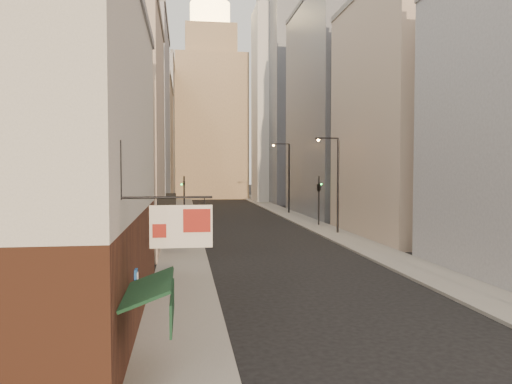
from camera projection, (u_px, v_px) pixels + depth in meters
name	position (u px, v px, depth m)	size (l,w,h in m)	color
sidewalk_left	(183.00, 213.00, 64.37)	(3.00, 140.00, 0.15)	gray
sidewalk_right	(282.00, 212.00, 66.23)	(3.00, 140.00, 0.15)	gray
near_building_left	(56.00, 158.00, 17.98)	(8.30, 23.04, 12.30)	brown
left_bldg_beige	(102.00, 135.00, 34.56)	(8.00, 12.00, 16.00)	#BAA38F
left_bldg_grey	(128.00, 126.00, 50.29)	(8.00, 16.00, 20.00)	gray
left_bldg_tan	(143.00, 149.00, 68.16)	(8.00, 18.00, 17.00)	#9C8160
left_bldg_wingrid	(152.00, 134.00, 87.78)	(8.00, 20.00, 24.00)	gray
right_bldg_beige	(405.00, 118.00, 41.87)	(8.00, 16.00, 20.00)	#BAA38F
right_bldg_wingrid	(334.00, 110.00, 61.51)	(8.00, 20.00, 26.00)	gray
highrise	(320.00, 58.00, 89.49)	(21.00, 23.00, 51.20)	gray
clock_tower	(210.00, 111.00, 100.97)	(14.00, 14.00, 44.90)	#9C8160
white_tower	(277.00, 97.00, 88.66)	(8.00, 8.00, 41.50)	silver
streetlamp_mid	(336.00, 179.00, 43.18)	(2.19, 0.48, 8.40)	black
streetlamp_far	(287.00, 174.00, 63.62)	(2.34, 0.58, 8.99)	black
traffic_light_left	(184.00, 190.00, 48.47)	(0.62, 0.57, 5.00)	black
traffic_light_right	(319.00, 187.00, 49.45)	(0.83, 0.83, 5.00)	black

